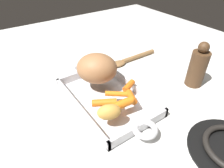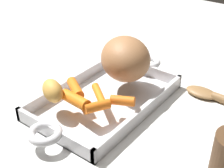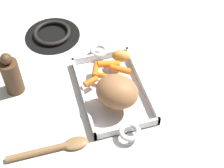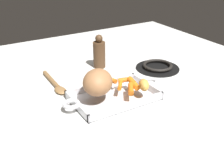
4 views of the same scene
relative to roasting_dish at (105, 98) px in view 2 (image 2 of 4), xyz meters
The scene contains 9 objects.
ground_plane 0.01m from the roasting_dish, ahead, with size 1.68×1.68×0.00m, color silver.
roasting_dish is the anchor object (origin of this frame).
pork_roast 0.09m from the roasting_dish, ahead, with size 0.13×0.10×0.09m, color #A16C44.
baby_carrot_center_left 0.05m from the roasting_dish, 159.42° to the right, with size 0.02×0.02×0.07m, color orange.
baby_carrot_northeast 0.09m from the roasting_dish, 152.84° to the right, with size 0.02×0.02×0.05m, color orange.
baby_carrot_southwest 0.08m from the roasting_dish, 112.69° to the right, with size 0.02×0.02×0.05m, color orange.
baby_carrot_northwest 0.09m from the roasting_dish, behind, with size 0.02×0.02×0.07m, color orange.
baby_carrot_southeast 0.07m from the roasting_dish, 140.95° to the left, with size 0.02×0.02×0.07m, color orange.
potato_whole 0.12m from the roasting_dish, 149.79° to the left, with size 0.06×0.04×0.04m, color gold.
Camera 2 is at (-0.44, -0.35, 0.38)m, focal length 50.78 mm.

